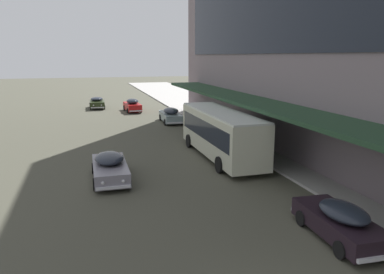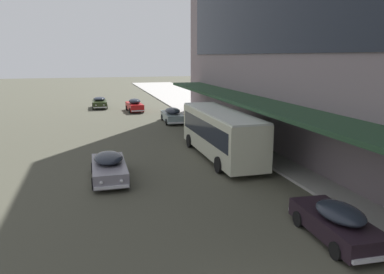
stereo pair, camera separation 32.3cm
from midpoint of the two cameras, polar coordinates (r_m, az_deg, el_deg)
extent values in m
cube|color=beige|center=(25.50, 4.74, 0.60)|extent=(2.55, 10.30, 2.77)
cube|color=black|center=(25.43, 4.75, 1.34)|extent=(2.59, 9.47, 1.22)
cube|color=silver|center=(25.25, 4.80, 3.80)|extent=(2.45, 10.29, 0.12)
cube|color=black|center=(30.15, 1.36, 4.64)|extent=(1.26, 0.06, 0.36)
cylinder|color=black|center=(28.64, -0.09, -0.59)|extent=(0.25, 1.00, 1.00)
cylinder|color=black|center=(29.39, 4.65, -0.30)|extent=(0.25, 1.00, 1.00)
cylinder|color=black|center=(22.47, 4.48, -4.25)|extent=(0.25, 1.00, 1.00)
cylinder|color=black|center=(23.43, 10.29, -3.72)|extent=(0.25, 1.00, 1.00)
cube|color=gray|center=(39.50, -2.80, 3.12)|extent=(1.92, 4.86, 0.77)
ellipsoid|color=#1E232D|center=(39.17, -2.75, 4.03)|extent=(1.63, 2.69, 0.62)
cube|color=silver|center=(41.92, -3.40, 3.32)|extent=(1.65, 0.18, 0.14)
cube|color=silver|center=(37.17, -2.11, 2.18)|extent=(1.65, 0.18, 0.14)
sphere|color=silver|center=(41.77, -4.05, 3.67)|extent=(0.18, 0.18, 0.18)
sphere|color=silver|center=(41.92, -2.75, 3.72)|extent=(0.18, 0.18, 0.18)
cylinder|color=black|center=(40.85, -4.37, 3.00)|extent=(0.16, 0.64, 0.64)
cylinder|color=black|center=(41.14, -1.98, 3.10)|extent=(0.16, 0.64, 0.64)
cylinder|color=black|center=(37.96, -3.68, 2.30)|extent=(0.16, 0.64, 0.64)
cylinder|color=black|center=(38.27, -1.11, 2.41)|extent=(0.16, 0.64, 0.64)
cube|color=black|center=(15.65, 21.60, -12.36)|extent=(1.89, 4.33, 0.72)
ellipsoid|color=#1E232D|center=(15.26, 22.23, -10.57)|extent=(1.60, 2.41, 0.55)
cube|color=silver|center=(17.41, 17.49, -10.27)|extent=(1.62, 0.19, 0.14)
cube|color=silver|center=(14.21, 26.62, -16.38)|extent=(1.62, 0.19, 0.14)
sphere|color=silver|center=(17.07, 16.22, -9.71)|extent=(0.18, 0.18, 0.18)
sphere|color=silver|center=(17.52, 18.94, -9.31)|extent=(0.18, 0.18, 0.18)
cylinder|color=black|center=(16.34, 16.37, -11.90)|extent=(0.17, 0.65, 0.64)
cylinder|color=black|center=(17.20, 21.43, -11.03)|extent=(0.17, 0.65, 0.64)
cylinder|color=black|center=(14.35, 21.64, -15.84)|extent=(0.17, 0.65, 0.64)
cylinder|color=black|center=(15.31, 27.08, -14.51)|extent=(0.17, 0.65, 0.64)
cube|color=#B31718|center=(47.84, -8.56, 4.63)|extent=(1.87, 4.42, 0.82)
ellipsoid|color=#1E232D|center=(47.54, -8.54, 5.43)|extent=(1.57, 2.46, 0.63)
cube|color=silver|center=(50.04, -9.00, 4.65)|extent=(1.56, 0.21, 0.14)
cube|color=silver|center=(45.71, -8.05, 3.97)|extent=(1.56, 0.21, 0.14)
sphere|color=silver|center=(49.90, -9.52, 4.97)|extent=(0.18, 0.18, 0.18)
sphere|color=silver|center=(50.05, -8.50, 5.02)|extent=(0.18, 0.18, 0.18)
cylinder|color=black|center=(49.06, -9.77, 4.41)|extent=(0.18, 0.65, 0.64)
cylinder|color=black|center=(49.33, -7.89, 4.52)|extent=(0.18, 0.65, 0.64)
cylinder|color=black|center=(46.43, -9.25, 4.00)|extent=(0.18, 0.65, 0.64)
cylinder|color=black|center=(46.72, -7.27, 4.11)|extent=(0.18, 0.65, 0.64)
cube|color=#273217|center=(51.74, -13.73, 4.97)|extent=(1.83, 4.08, 0.78)
ellipsoid|color=#1E232D|center=(51.87, -13.77, 5.68)|extent=(1.60, 2.25, 0.51)
cube|color=silver|center=(49.70, -13.65, 4.40)|extent=(1.71, 0.13, 0.14)
cube|color=silver|center=(53.84, -13.77, 4.98)|extent=(1.71, 0.13, 0.14)
sphere|color=silver|center=(49.71, -13.10, 4.77)|extent=(0.18, 0.18, 0.18)
sphere|color=silver|center=(49.69, -14.24, 4.71)|extent=(0.18, 0.18, 0.18)
cylinder|color=black|center=(50.55, -12.65, 4.52)|extent=(0.15, 0.64, 0.64)
cylinder|color=black|center=(50.52, -14.69, 4.41)|extent=(0.15, 0.64, 0.64)
cylinder|color=black|center=(53.05, -12.77, 4.87)|extent=(0.15, 0.64, 0.64)
cylinder|color=black|center=(53.02, -14.72, 4.77)|extent=(0.15, 0.64, 0.64)
cube|color=gray|center=(21.67, -12.10, -4.85)|extent=(1.86, 4.68, 0.75)
ellipsoid|color=#1E232D|center=(21.72, -12.21, -3.10)|extent=(1.62, 2.58, 0.55)
cube|color=silver|center=(19.47, -11.67, -7.51)|extent=(1.74, 0.13, 0.14)
cube|color=silver|center=(24.02, -12.40, -3.74)|extent=(1.74, 0.13, 0.14)
sphere|color=silver|center=(19.44, -10.22, -6.62)|extent=(0.18, 0.18, 0.18)
sphere|color=silver|center=(19.39, -13.20, -6.80)|extent=(0.18, 0.18, 0.18)
cylinder|color=black|center=(20.43, -9.25, -6.61)|extent=(0.14, 0.64, 0.64)
cylinder|color=black|center=(20.35, -14.42, -6.92)|extent=(0.14, 0.64, 0.64)
cylinder|color=black|center=(23.19, -10.01, -4.34)|extent=(0.14, 0.64, 0.64)
cylinder|color=black|center=(23.12, -14.54, -4.61)|extent=(0.14, 0.64, 0.64)
camera|label=1|loc=(0.16, -89.65, 0.08)|focal=35.00mm
camera|label=2|loc=(0.16, 90.35, -0.08)|focal=35.00mm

